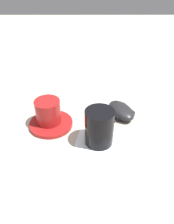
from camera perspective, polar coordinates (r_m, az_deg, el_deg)
The scene contains 7 objects.
ground_plane at distance 0.66m, azimuth -1.07°, elevation -2.82°, with size 3.00×3.00×0.00m, color #B2A899.
saucer at distance 0.66m, azimuth -9.34°, elevation -3.04°, with size 0.13×0.13×0.01m, color maroon.
coffee_cup at distance 0.64m, azimuth -10.14°, elevation 0.32°, with size 0.10×0.07×0.07m.
computer_mouse at distance 0.69m, azimuth 8.87°, elevation 0.41°, with size 0.13×0.10×0.04m.
mouse_cable at distance 0.85m, azimuth 8.48°, elevation 6.32°, with size 0.19×0.15×0.00m.
napkin_under_glass at distance 0.60m, azimuth 2.82°, elevation -7.86°, with size 0.12×0.12×0.00m, color white.
drinking_glass at distance 0.57m, azimuth 3.22°, elevation -3.94°, with size 0.08×0.08×0.10m, color black.
Camera 1 is at (-0.52, -0.01, 0.41)m, focal length 35.00 mm.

